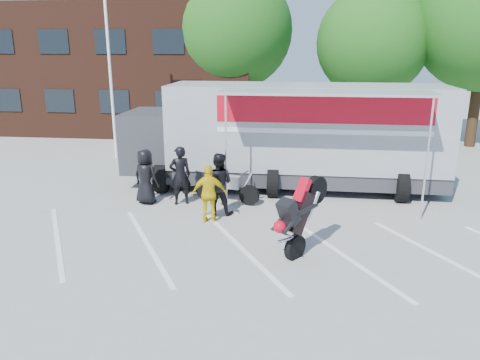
% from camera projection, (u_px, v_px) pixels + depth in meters
% --- Properties ---
extents(ground, '(100.00, 100.00, 0.00)m').
position_uv_depth(ground, '(228.00, 267.00, 10.56)').
color(ground, '#979792').
rests_on(ground, ground).
extents(parking_bay_lines, '(18.09, 13.33, 0.01)m').
position_uv_depth(parking_bay_lines, '(234.00, 248.00, 11.52)').
color(parking_bay_lines, white).
rests_on(parking_bay_lines, ground).
extents(office_building, '(18.00, 8.00, 7.00)m').
position_uv_depth(office_building, '(106.00, 68.00, 27.92)').
color(office_building, '#401F14').
rests_on(office_building, ground).
extents(flagpole, '(1.61, 0.12, 8.00)m').
position_uv_depth(flagpole, '(114.00, 39.00, 19.43)').
color(flagpole, white).
rests_on(flagpole, ground).
extents(tree_left, '(6.12, 6.12, 8.64)m').
position_uv_depth(tree_left, '(234.00, 31.00, 24.52)').
color(tree_left, '#382314').
rests_on(tree_left, ground).
extents(tree_mid, '(5.44, 5.44, 7.68)m').
position_uv_depth(tree_mid, '(372.00, 43.00, 22.92)').
color(tree_mid, '#382314').
rests_on(tree_mid, ground).
extents(transporter_truck, '(11.25, 5.49, 3.57)m').
position_uv_depth(transporter_truck, '(289.00, 188.00, 16.44)').
color(transporter_truck, '#97999F').
rests_on(transporter_truck, ground).
extents(parked_motorcycle, '(2.28, 1.24, 1.14)m').
position_uv_depth(parked_motorcycle, '(227.00, 202.00, 14.91)').
color(parked_motorcycle, '#A6A6AB').
rests_on(parked_motorcycle, ground).
extents(stunt_bike_rider, '(1.74, 1.90, 2.08)m').
position_uv_depth(stunt_bike_rider, '(311.00, 250.00, 11.43)').
color(stunt_bike_rider, black).
rests_on(stunt_bike_rider, ground).
extents(spectator_leather_a, '(0.99, 0.81, 1.74)m').
position_uv_depth(spectator_leather_a, '(146.00, 177.00, 14.59)').
color(spectator_leather_a, black).
rests_on(spectator_leather_a, ground).
extents(spectator_leather_b, '(0.80, 0.69, 1.85)m').
position_uv_depth(spectator_leather_b, '(180.00, 175.00, 14.51)').
color(spectator_leather_b, black).
rests_on(spectator_leather_b, ground).
extents(spectator_leather_c, '(0.96, 0.79, 1.84)m').
position_uv_depth(spectator_leather_c, '(218.00, 184.00, 13.67)').
color(spectator_leather_c, black).
rests_on(spectator_leather_c, ground).
extents(spectator_hivis, '(1.02, 0.56, 1.65)m').
position_uv_depth(spectator_hivis, '(209.00, 194.00, 13.05)').
color(spectator_hivis, yellow).
rests_on(spectator_hivis, ground).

